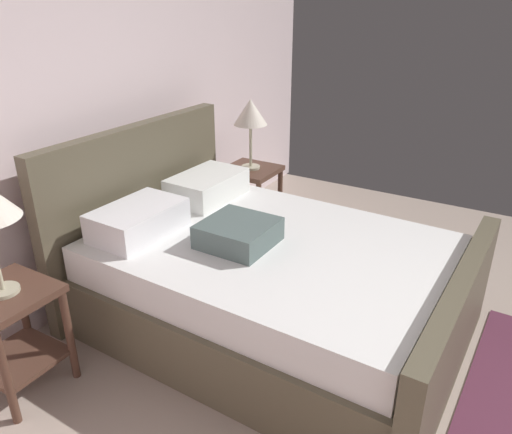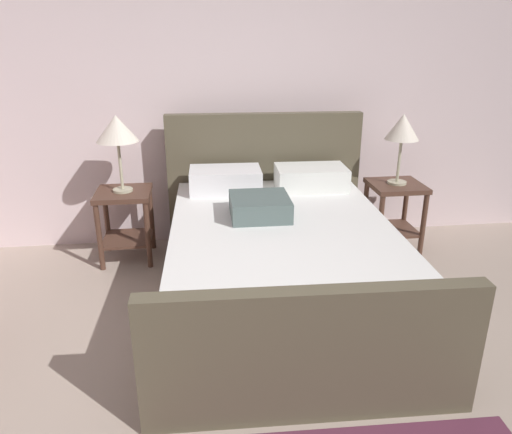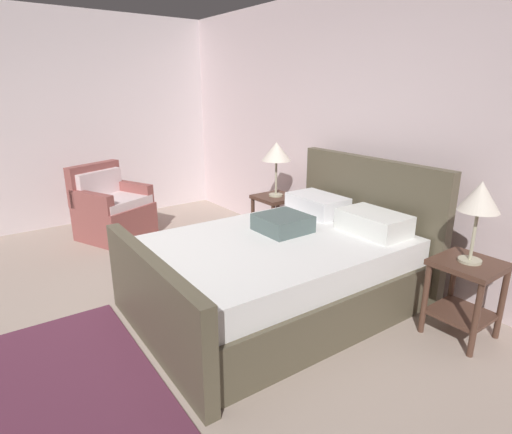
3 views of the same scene
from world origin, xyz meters
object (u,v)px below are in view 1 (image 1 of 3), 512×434
(table_lamp_right, at_px, (250,114))
(nightstand_left, at_px, (12,324))
(bed, at_px, (263,278))
(nightstand_right, at_px, (251,190))

(table_lamp_right, bearing_deg, nightstand_left, 178.15)
(bed, bearing_deg, nightstand_right, 34.28)
(nightstand_right, xyz_separation_m, table_lamp_right, (0.00, 0.00, 0.66))
(bed, height_order, nightstand_right, bed)
(table_lamp_right, height_order, nightstand_left, table_lamp_right)
(nightstand_right, distance_m, nightstand_left, 2.29)
(bed, distance_m, nightstand_left, 1.43)
(table_lamp_right, relative_size, nightstand_left, 0.98)
(bed, bearing_deg, table_lamp_right, 34.28)
(nightstand_right, bearing_deg, table_lamp_right, 33.69)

